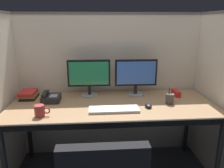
{
  "coord_description": "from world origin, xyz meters",
  "views": [
    {
      "loc": [
        -0.16,
        -1.64,
        1.48
      ],
      "look_at": [
        0.0,
        0.35,
        0.92
      ],
      "focal_mm": 35.71,
      "sensor_mm": 36.0,
      "label": 1
    }
  ],
  "objects_px": {
    "coffee_mug": "(40,111)",
    "red_stapler": "(176,93)",
    "pen_cup": "(170,99)",
    "monitor_left": "(89,75)",
    "desk_phone": "(51,98)",
    "desk": "(113,110)",
    "computer_mouse": "(148,106)",
    "book_stack": "(29,94)",
    "keyboard_main": "(113,109)",
    "monitor_right": "(136,75)"
  },
  "relations": [
    {
      "from": "monitor_right",
      "to": "desk_phone",
      "type": "bearing_deg",
      "value": -171.59
    },
    {
      "from": "computer_mouse",
      "to": "red_stapler",
      "type": "bearing_deg",
      "value": 39.84
    },
    {
      "from": "monitor_left",
      "to": "keyboard_main",
      "type": "distance_m",
      "value": 0.52
    },
    {
      "from": "monitor_left",
      "to": "coffee_mug",
      "type": "bearing_deg",
      "value": -128.11
    },
    {
      "from": "computer_mouse",
      "to": "book_stack",
      "type": "distance_m",
      "value": 1.19
    },
    {
      "from": "red_stapler",
      "to": "desk_phone",
      "type": "bearing_deg",
      "value": -176.75
    },
    {
      "from": "red_stapler",
      "to": "pen_cup",
      "type": "relative_size",
      "value": 0.96
    },
    {
      "from": "coffee_mug",
      "to": "pen_cup",
      "type": "relative_size",
      "value": 0.8
    },
    {
      "from": "desk",
      "to": "keyboard_main",
      "type": "xyz_separation_m",
      "value": [
        -0.0,
        -0.15,
        0.06
      ]
    },
    {
      "from": "red_stapler",
      "to": "computer_mouse",
      "type": "bearing_deg",
      "value": -140.16
    },
    {
      "from": "desk",
      "to": "coffee_mug",
      "type": "distance_m",
      "value": 0.65
    },
    {
      "from": "book_stack",
      "to": "red_stapler",
      "type": "bearing_deg",
      "value": -1.61
    },
    {
      "from": "keyboard_main",
      "to": "coffee_mug",
      "type": "xyz_separation_m",
      "value": [
        -0.6,
        -0.07,
        0.04
      ]
    },
    {
      "from": "pen_cup",
      "to": "keyboard_main",
      "type": "bearing_deg",
      "value": -166.07
    },
    {
      "from": "monitor_left",
      "to": "book_stack",
      "type": "height_order",
      "value": "monitor_left"
    },
    {
      "from": "desk",
      "to": "desk_phone",
      "type": "distance_m",
      "value": 0.61
    },
    {
      "from": "keyboard_main",
      "to": "computer_mouse",
      "type": "relative_size",
      "value": 4.48
    },
    {
      "from": "desk_phone",
      "to": "coffee_mug",
      "type": "xyz_separation_m",
      "value": [
        -0.02,
        -0.36,
        0.01
      ]
    },
    {
      "from": "coffee_mug",
      "to": "book_stack",
      "type": "xyz_separation_m",
      "value": [
        -0.22,
        0.47,
        -0.01
      ]
    },
    {
      "from": "computer_mouse",
      "to": "book_stack",
      "type": "height_order",
      "value": "book_stack"
    },
    {
      "from": "monitor_left",
      "to": "desk_phone",
      "type": "height_order",
      "value": "monitor_left"
    },
    {
      "from": "desk_phone",
      "to": "desk",
      "type": "bearing_deg",
      "value": -13.18
    },
    {
      "from": "red_stapler",
      "to": "pen_cup",
      "type": "bearing_deg",
      "value": -122.48
    },
    {
      "from": "desk",
      "to": "monitor_left",
      "type": "xyz_separation_m",
      "value": [
        -0.22,
        0.28,
        0.27
      ]
    },
    {
      "from": "computer_mouse",
      "to": "book_stack",
      "type": "bearing_deg",
      "value": 163.07
    },
    {
      "from": "coffee_mug",
      "to": "monitor_left",
      "type": "bearing_deg",
      "value": 51.89
    },
    {
      "from": "computer_mouse",
      "to": "coffee_mug",
      "type": "bearing_deg",
      "value": -172.3
    },
    {
      "from": "desk",
      "to": "pen_cup",
      "type": "height_order",
      "value": "pen_cup"
    },
    {
      "from": "book_stack",
      "to": "coffee_mug",
      "type": "bearing_deg",
      "value": -65.18
    },
    {
      "from": "computer_mouse",
      "to": "desk",
      "type": "bearing_deg",
      "value": 163.24
    },
    {
      "from": "keyboard_main",
      "to": "red_stapler",
      "type": "distance_m",
      "value": 0.77
    },
    {
      "from": "keyboard_main",
      "to": "coffee_mug",
      "type": "distance_m",
      "value": 0.61
    },
    {
      "from": "monitor_right",
      "to": "keyboard_main",
      "type": "bearing_deg",
      "value": -122.83
    },
    {
      "from": "computer_mouse",
      "to": "pen_cup",
      "type": "xyz_separation_m",
      "value": [
        0.22,
        0.08,
        0.03
      ]
    },
    {
      "from": "keyboard_main",
      "to": "computer_mouse",
      "type": "height_order",
      "value": "computer_mouse"
    },
    {
      "from": "desk",
      "to": "coffee_mug",
      "type": "bearing_deg",
      "value": -160.15
    },
    {
      "from": "keyboard_main",
      "to": "coffee_mug",
      "type": "bearing_deg",
      "value": -173.31
    },
    {
      "from": "coffee_mug",
      "to": "red_stapler",
      "type": "xyz_separation_m",
      "value": [
        1.28,
        0.43,
        -0.02
      ]
    },
    {
      "from": "red_stapler",
      "to": "coffee_mug",
      "type": "bearing_deg",
      "value": -161.55
    },
    {
      "from": "coffee_mug",
      "to": "red_stapler",
      "type": "height_order",
      "value": "coffee_mug"
    },
    {
      "from": "desk",
      "to": "computer_mouse",
      "type": "relative_size",
      "value": 19.79
    },
    {
      "from": "computer_mouse",
      "to": "pen_cup",
      "type": "bearing_deg",
      "value": 19.86
    },
    {
      "from": "desk",
      "to": "pen_cup",
      "type": "xyz_separation_m",
      "value": [
        0.53,
        -0.01,
        0.1
      ]
    },
    {
      "from": "keyboard_main",
      "to": "coffee_mug",
      "type": "relative_size",
      "value": 3.41
    },
    {
      "from": "monitor_left",
      "to": "pen_cup",
      "type": "distance_m",
      "value": 0.82
    },
    {
      "from": "red_stapler",
      "to": "monitor_left",
      "type": "bearing_deg",
      "value": 175.71
    },
    {
      "from": "monitor_right",
      "to": "book_stack",
      "type": "distance_m",
      "value": 1.1
    },
    {
      "from": "desk",
      "to": "monitor_right",
      "type": "height_order",
      "value": "monitor_right"
    },
    {
      "from": "desk",
      "to": "computer_mouse",
      "type": "xyz_separation_m",
      "value": [
        0.31,
        -0.09,
        0.07
      ]
    },
    {
      "from": "monitor_right",
      "to": "keyboard_main",
      "type": "distance_m",
      "value": 0.53
    }
  ]
}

